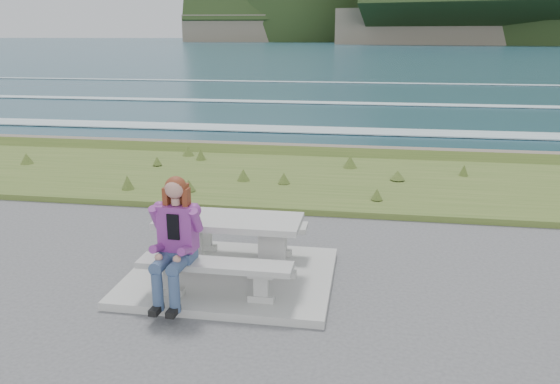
{
  "coord_description": "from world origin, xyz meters",
  "views": [
    {
      "loc": [
        1.68,
        -6.28,
        3.05
      ],
      "look_at": [
        0.45,
        1.2,
        0.86
      ],
      "focal_mm": 35.0,
      "sensor_mm": 36.0,
      "label": 1
    }
  ],
  "objects_px": {
    "bench_landward": "(215,270)",
    "bench_seaward": "(243,229)",
    "seated_woman": "(174,258)",
    "picnic_table": "(230,230)"
  },
  "relations": [
    {
      "from": "picnic_table",
      "to": "seated_woman",
      "type": "bearing_deg",
      "value": -117.52
    },
    {
      "from": "bench_landward",
      "to": "bench_seaward",
      "type": "relative_size",
      "value": 1.0
    },
    {
      "from": "bench_landward",
      "to": "seated_woman",
      "type": "bearing_deg",
      "value": -162.55
    },
    {
      "from": "picnic_table",
      "to": "bench_landward",
      "type": "distance_m",
      "value": 0.74
    },
    {
      "from": "bench_seaward",
      "to": "seated_woman",
      "type": "height_order",
      "value": "seated_woman"
    },
    {
      "from": "picnic_table",
      "to": "bench_landward",
      "type": "xyz_separation_m",
      "value": [
        0.0,
        -0.7,
        -0.23
      ]
    },
    {
      "from": "bench_landward",
      "to": "picnic_table",
      "type": "bearing_deg",
      "value": 90.0
    },
    {
      "from": "bench_seaward",
      "to": "seated_woman",
      "type": "relative_size",
      "value": 1.25
    },
    {
      "from": "picnic_table",
      "to": "bench_seaward",
      "type": "distance_m",
      "value": 0.74
    },
    {
      "from": "bench_seaward",
      "to": "seated_woman",
      "type": "bearing_deg",
      "value": -105.84
    }
  ]
}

